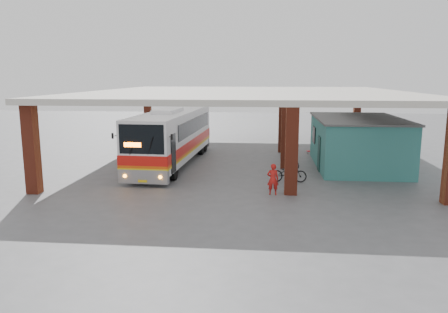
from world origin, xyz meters
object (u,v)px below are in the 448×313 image
motorcycle (289,173)px  red_chair (311,149)px  coach_bus (173,136)px  pedestrian (273,179)px

motorcycle → red_chair: bearing=-13.2°
coach_bus → red_chair: size_ratio=17.55×
motorcycle → red_chair: 9.14m
coach_bus → motorcycle: bearing=-27.9°
coach_bus → pedestrian: size_ratio=8.29×
pedestrian → motorcycle: bearing=-110.7°
motorcycle → pedestrian: (-0.88, -2.63, 0.25)m
motorcycle → pedestrian: 2.79m
coach_bus → motorcycle: 8.49m
coach_bus → pedestrian: bearing=-44.8°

